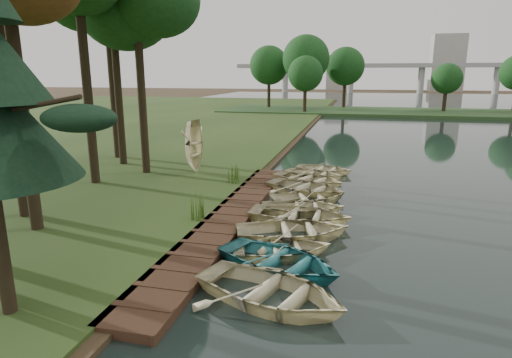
% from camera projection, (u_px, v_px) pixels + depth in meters
% --- Properties ---
extents(ground, '(300.00, 300.00, 0.00)m').
position_uv_depth(ground, '(270.00, 225.00, 16.30)').
color(ground, '#3D2F1D').
extents(boardwalk, '(1.60, 16.00, 0.30)m').
position_uv_depth(boardwalk, '(230.00, 218.00, 16.63)').
color(boardwalk, '#392316').
rests_on(boardwalk, ground).
extents(peninsula, '(50.00, 14.00, 0.45)m').
position_uv_depth(peninsula, '(394.00, 112.00, 61.64)').
color(peninsula, '#284720').
rests_on(peninsula, ground).
extents(far_trees, '(45.60, 5.60, 8.80)m').
position_uv_depth(far_trees, '(373.00, 68.00, 60.92)').
color(far_trees, black).
rests_on(far_trees, peninsula).
extents(bridge, '(95.90, 4.00, 8.60)m').
position_uv_depth(bridge, '(394.00, 69.00, 125.12)').
color(bridge, '#A5A5A0').
rests_on(bridge, ground).
extents(building_a, '(10.00, 8.00, 18.00)m').
position_uv_depth(building_a, '(447.00, 63.00, 139.53)').
color(building_a, '#A5A5A0').
rests_on(building_a, ground).
extents(building_b, '(8.00, 8.00, 12.00)m').
position_uv_depth(building_b, '(338.00, 73.00, 152.91)').
color(building_b, '#A5A5A0').
rests_on(building_b, ground).
extents(rowboat_0, '(4.72, 4.03, 0.83)m').
position_uv_depth(rowboat_0, '(270.00, 288.00, 10.53)').
color(rowboat_0, beige).
rests_on(rowboat_0, water).
extents(rowboat_1, '(4.59, 4.01, 0.79)m').
position_uv_depth(rowboat_1, '(279.00, 258.00, 12.26)').
color(rowboat_1, teal).
rests_on(rowboat_1, water).
extents(rowboat_2, '(3.78, 3.27, 0.66)m').
position_uv_depth(rowboat_2, '(282.00, 246.00, 13.28)').
color(rowboat_2, beige).
rests_on(rowboat_2, water).
extents(rowboat_3, '(4.64, 3.94, 0.82)m').
position_uv_depth(rowboat_3, '(293.00, 228.00, 14.64)').
color(rowboat_3, beige).
rests_on(rowboat_3, water).
extents(rowboat_4, '(4.04, 2.98, 0.81)m').
position_uv_depth(rowboat_4, '(300.00, 213.00, 16.22)').
color(rowboat_4, beige).
rests_on(rowboat_4, water).
extents(rowboat_5, '(3.79, 3.03, 0.70)m').
position_uv_depth(rowboat_5, '(303.00, 205.00, 17.33)').
color(rowboat_5, beige).
rests_on(rowboat_5, water).
extents(rowboat_6, '(4.05, 3.58, 0.69)m').
position_uv_depth(rowboat_6, '(309.00, 195.00, 18.77)').
color(rowboat_6, beige).
rests_on(rowboat_6, water).
extents(rowboat_7, '(4.76, 4.15, 0.82)m').
position_uv_depth(rowboat_7, '(306.00, 186.00, 20.13)').
color(rowboat_7, beige).
rests_on(rowboat_7, water).
extents(rowboat_8, '(4.60, 4.05, 0.79)m').
position_uv_depth(rowboat_8, '(308.00, 177.00, 21.85)').
color(rowboat_8, beige).
rests_on(rowboat_8, water).
extents(rowboat_9, '(3.71, 3.01, 0.68)m').
position_uv_depth(rowboat_9, '(313.00, 172.00, 23.24)').
color(rowboat_9, beige).
rests_on(rowboat_9, water).
extents(rowboat_10, '(3.59, 2.84, 0.67)m').
position_uv_depth(rowboat_10, '(324.00, 168.00, 24.40)').
color(rowboat_10, beige).
rests_on(rowboat_10, water).
extents(stored_rowboat, '(3.27, 2.60, 0.61)m').
position_uv_depth(stored_rowboat, '(196.00, 168.00, 23.32)').
color(stored_rowboat, beige).
rests_on(stored_rowboat, bank).
extents(tree_6, '(4.64, 4.64, 11.36)m').
position_uv_depth(tree_6, '(111.00, 0.00, 23.73)').
color(tree_6, black).
rests_on(tree_6, bank).
extents(reeds_0, '(0.60, 0.60, 0.89)m').
position_uv_depth(reeds_0, '(198.00, 207.00, 15.95)').
color(reeds_0, '#3F661E').
rests_on(reeds_0, bank).
extents(reeds_1, '(0.60, 0.60, 0.99)m').
position_uv_depth(reeds_1, '(198.00, 206.00, 15.93)').
color(reeds_1, '#3F661E').
rests_on(reeds_1, bank).
extents(reeds_2, '(0.60, 0.60, 0.86)m').
position_uv_depth(reeds_2, '(233.00, 172.00, 21.69)').
color(reeds_2, '#3F661E').
rests_on(reeds_2, bank).
extents(reeds_3, '(0.60, 0.60, 0.88)m').
position_uv_depth(reeds_3, '(234.00, 174.00, 21.32)').
color(reeds_3, '#3F661E').
rests_on(reeds_3, bank).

